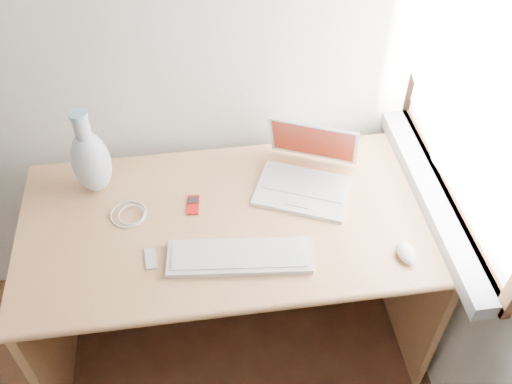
{
  "coord_description": "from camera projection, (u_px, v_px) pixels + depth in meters",
  "views": [
    {
      "loc": [
        0.89,
        0.02,
        2.24
      ],
      "look_at": [
        1.07,
        1.35,
        0.85
      ],
      "focal_mm": 40.0,
      "sensor_mm": 36.0,
      "label": 1
    }
  ],
  "objects": [
    {
      "name": "window",
      "position": [
        478.0,
        80.0,
        1.65
      ],
      "size": [
        0.11,
        0.99,
        1.1
      ],
      "color": "white",
      "rests_on": "right_wall"
    },
    {
      "name": "desk",
      "position": [
        230.0,
        239.0,
        2.18
      ],
      "size": [
        1.45,
        0.72,
        0.77
      ],
      "color": "tan",
      "rests_on": "floor"
    },
    {
      "name": "laptop",
      "position": [
        301.0,
        174.0,
        2.04
      ],
      "size": [
        0.39,
        0.39,
        0.22
      ],
      "rotation": [
        0.0,
        0.0,
        -0.42
      ],
      "color": "white",
      "rests_on": "desk"
    },
    {
      "name": "external_keyboard",
      "position": [
        239.0,
        257.0,
        1.83
      ],
      "size": [
        0.48,
        0.19,
        0.02
      ],
      "rotation": [
        0.0,
        0.0,
        -0.1
      ],
      "color": "white",
      "rests_on": "desk"
    },
    {
      "name": "mouse",
      "position": [
        406.0,
        253.0,
        1.84
      ],
      "size": [
        0.06,
        0.1,
        0.03
      ],
      "primitive_type": "ellipsoid",
      "rotation": [
        0.0,
        0.0,
        0.08
      ],
      "color": "white",
      "rests_on": "desk"
    },
    {
      "name": "ipod",
      "position": [
        193.0,
        205.0,
        2.0
      ],
      "size": [
        0.05,
        0.1,
        0.01
      ],
      "rotation": [
        0.0,
        0.0,
        -0.11
      ],
      "color": "#B10E0C",
      "rests_on": "desk"
    },
    {
      "name": "cable_coil",
      "position": [
        129.0,
        214.0,
        1.97
      ],
      "size": [
        0.16,
        0.16,
        0.01
      ],
      "primitive_type": "torus",
      "rotation": [
        0.0,
        0.0,
        0.26
      ],
      "color": "white",
      "rests_on": "desk"
    },
    {
      "name": "remote",
      "position": [
        150.0,
        259.0,
        1.84
      ],
      "size": [
        0.04,
        0.09,
        0.01
      ],
      "primitive_type": "cube",
      "rotation": [
        0.0,
        0.0,
        0.08
      ],
      "color": "white",
      "rests_on": "desk"
    },
    {
      "name": "vase",
      "position": [
        91.0,
        160.0,
        1.96
      ],
      "size": [
        0.13,
        0.13,
        0.34
      ],
      "color": "silver",
      "rests_on": "desk"
    }
  ]
}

